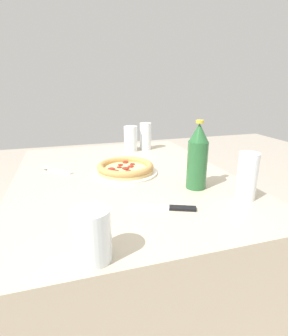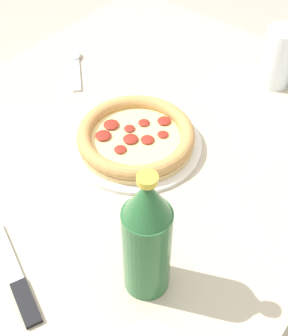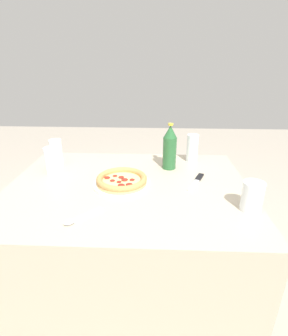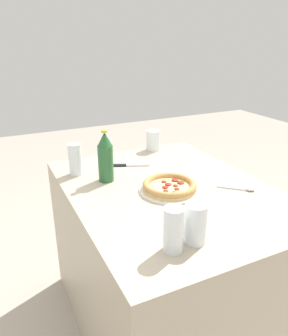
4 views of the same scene
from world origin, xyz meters
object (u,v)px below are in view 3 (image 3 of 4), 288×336
at_px(pizza_veggie, 122,181).
at_px(knife, 197,181).
at_px(glass_red_wine, 252,198).
at_px(glass_orange_juice, 192,149).
at_px(spoon, 78,219).
at_px(glass_iced_tea, 57,154).
at_px(beer_bottle, 170,148).
at_px(glass_lemonade, 52,161).

bearing_deg(pizza_veggie, knife, 7.01).
bearing_deg(glass_red_wine, pizza_veggie, 159.95).
xyz_separation_m(glass_orange_juice, knife, (-0.01, -0.27, -0.07)).
relative_size(glass_red_wine, spoon, 0.87).
relative_size(glass_orange_juice, spoon, 1.14).
relative_size(glass_iced_tea, spoon, 1.10).
relative_size(glass_orange_juice, beer_bottle, 0.64).
relative_size(glass_lemonade, beer_bottle, 0.56).
height_order(glass_iced_tea, knife, glass_iced_tea).
height_order(glass_iced_tea, beer_bottle, beer_bottle).
xyz_separation_m(pizza_veggie, spoon, (-0.12, -0.29, -0.01)).
height_order(glass_red_wine, glass_iced_tea, glass_iced_tea).
distance_m(pizza_veggie, glass_iced_tea, 0.42).
height_order(pizza_veggie, glass_orange_juice, glass_orange_juice).
relative_size(glass_lemonade, glass_orange_juice, 0.88).
bearing_deg(glass_lemonade, beer_bottle, 8.84).
bearing_deg(pizza_veggie, glass_iced_tea, 151.34).
distance_m(knife, spoon, 0.58).
bearing_deg(glass_red_wine, spoon, -171.22).
height_order(pizza_veggie, spoon, pizza_veggie).
height_order(glass_lemonade, glass_iced_tea, glass_iced_tea).
xyz_separation_m(glass_orange_juice, spoon, (-0.48, -0.60, -0.07)).
bearing_deg(glass_orange_juice, glass_iced_tea, -171.36).
height_order(glass_orange_juice, spoon, glass_orange_juice).
relative_size(pizza_veggie, glass_orange_juice, 1.72).
height_order(pizza_veggie, glass_lemonade, glass_lemonade).
bearing_deg(glass_orange_juice, pizza_veggie, -138.78).
xyz_separation_m(glass_orange_juice, beer_bottle, (-0.13, -0.11, 0.04)).
bearing_deg(knife, spoon, -144.89).
distance_m(glass_red_wine, glass_orange_juice, 0.53).
xyz_separation_m(glass_red_wine, beer_bottle, (-0.30, 0.40, 0.06)).
height_order(glass_orange_juice, knife, glass_orange_juice).
relative_size(pizza_veggie, glass_iced_tea, 1.78).
height_order(glass_red_wine, knife, glass_red_wine).
bearing_deg(spoon, glass_red_wine, 8.78).
height_order(knife, spoon, spoon).
bearing_deg(glass_lemonade, pizza_veggie, -17.58).
xyz_separation_m(beer_bottle, knife, (0.12, -0.16, -0.11)).
xyz_separation_m(pizza_veggie, glass_iced_tea, (-0.37, 0.20, 0.05)).
bearing_deg(beer_bottle, glass_iced_tea, -179.68).
bearing_deg(glass_orange_juice, glass_lemonade, -164.56).
height_order(glass_lemonade, glass_orange_juice, glass_orange_juice).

